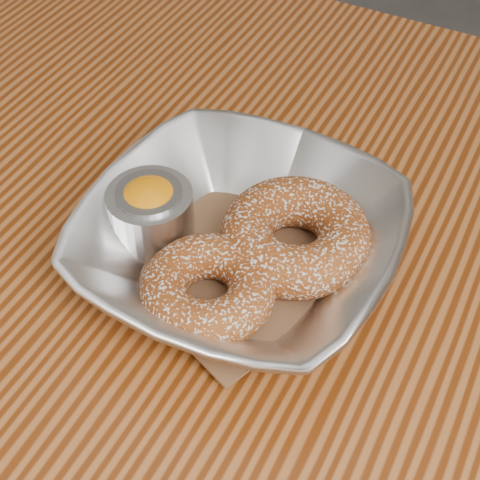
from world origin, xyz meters
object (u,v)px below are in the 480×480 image
at_px(donut_back, 295,236).
at_px(donut_front, 208,289).
at_px(ramekin, 151,212).
at_px(table, 351,429).
at_px(serving_bowl, 240,244).

height_order(donut_back, donut_front, donut_back).
height_order(donut_back, ramekin, ramekin).
bearing_deg(table, ramekin, 173.70).
bearing_deg(ramekin, donut_back, 16.51).
bearing_deg(donut_back, donut_front, -115.12).
xyz_separation_m(serving_bowl, ramekin, (-0.07, -0.01, 0.01)).
bearing_deg(donut_back, table, -32.66).
height_order(serving_bowl, ramekin, ramekin).
bearing_deg(serving_bowl, ramekin, -174.57).
distance_m(table, donut_front, 0.16).
bearing_deg(ramekin, donut_front, -29.55).
bearing_deg(serving_bowl, donut_front, -90.39).
distance_m(table, donut_back, 0.15).
height_order(table, donut_front, donut_front).
relative_size(donut_front, ramekin, 1.46).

